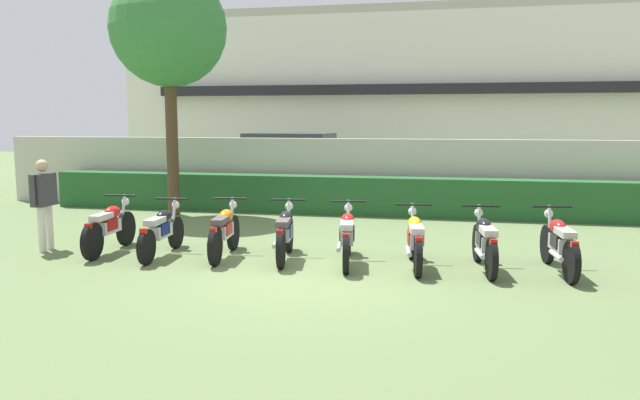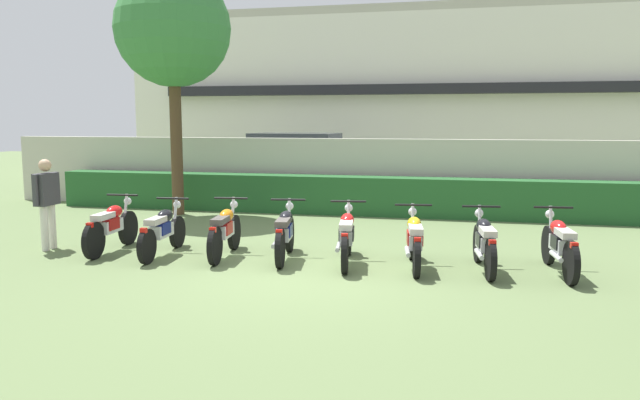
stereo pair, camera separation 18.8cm
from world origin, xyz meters
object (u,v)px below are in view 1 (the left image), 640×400
Objects in this scene: motorcycle_in_row_1 at (161,231)px; motorcycle_in_row_4 at (347,236)px; motorcycle_in_row_0 at (109,227)px; inspector_person at (44,197)px; parked_car at (294,163)px; motorcycle_in_row_3 at (285,233)px; tree_near_inspector at (169,30)px; motorcycle_in_row_6 at (485,242)px; motorcycle_in_row_2 at (224,231)px; motorcycle_in_row_7 at (559,244)px; motorcycle_in_row_5 at (415,240)px.

motorcycle_in_row_1 is 0.97× the size of motorcycle_in_row_4.
motorcycle_in_row_0 is 1.16× the size of inspector_person.
motorcycle_in_row_3 is at bearing -72.62° from parked_car.
motorcycle_in_row_1 is at bearing -67.29° from tree_near_inspector.
tree_near_inspector is 6.15m from motorcycle_in_row_1.
motorcycle_in_row_6 is (7.17, -4.22, -3.98)m from tree_near_inspector.
motorcycle_in_row_6 is (5.49, -9.54, -0.48)m from parked_car.
motorcycle_in_row_4 is 5.46m from inspector_person.
motorcycle_in_row_2 reaches higher than motorcycle_in_row_6.
inspector_person is at bearing -98.36° from parked_car.
inspector_person is (-5.43, -0.13, 0.50)m from motorcycle_in_row_4.
motorcycle_in_row_0 is at bearing 83.39° from motorcycle_in_row_6.
motorcycle_in_row_2 reaches higher than motorcycle_in_row_1.
motorcycle_in_row_1 is (1.03, -0.07, -0.02)m from motorcycle_in_row_0.
motorcycle_in_row_7 is at bearing -96.79° from motorcycle_in_row_4.
motorcycle_in_row_2 is 1.13× the size of inspector_person.
motorcycle_in_row_2 is 4.27m from motorcycle_in_row_6.
motorcycle_in_row_5 is 1.12× the size of inspector_person.
motorcycle_in_row_2 is 5.38m from motorcycle_in_row_7.
motorcycle_in_row_6 is (1.07, 0.04, 0.00)m from motorcycle_in_row_5.
motorcycle_in_row_6 is at bearing -95.58° from motorcycle_in_row_5.
motorcycle_in_row_0 is 1.00× the size of motorcycle_in_row_1.
parked_car is 2.41× the size of motorcycle_in_row_7.
motorcycle_in_row_3 is 4.41m from inspector_person.
motorcycle_in_row_1 is at bearing 90.16° from motorcycle_in_row_2.
motorcycle_in_row_2 is 0.96× the size of motorcycle_in_row_7.
inspector_person is at bearing 84.04° from motorcycle_in_row_6.
motorcycle_in_row_3 reaches higher than motorcycle_in_row_5.
motorcycle_in_row_3 is 2.15m from motorcycle_in_row_5.
tree_near_inspector is 3.16× the size of motorcycle_in_row_2.
motorcycle_in_row_0 is at bearing 84.62° from motorcycle_in_row_7.
inspector_person is (-3.32, -0.15, 0.51)m from motorcycle_in_row_2.
motorcycle_in_row_1 is 1.03× the size of motorcycle_in_row_6.
motorcycle_in_row_0 is at bearing 4.41° from inspector_person.
motorcycle_in_row_2 reaches higher than motorcycle_in_row_5.
parked_car is at bearing 28.66° from motorcycle_in_row_7.
motorcycle_in_row_5 is at bearing 0.73° from inspector_person.
parked_car is 2.50× the size of motorcycle_in_row_3.
motorcycle_in_row_3 is at bearing -94.19° from motorcycle_in_row_2.
inspector_person reaches higher than motorcycle_in_row_1.
motorcycle_in_row_3 is at bearing 82.02° from motorcycle_in_row_6.
tree_near_inspector is 3.58× the size of inspector_person.
motorcycle_in_row_4 is 1.07× the size of motorcycle_in_row_5.
motorcycle_in_row_6 is at bearing -56.18° from parked_car.
parked_car is at bearing -3.52° from motorcycle_in_row_1.
motorcycle_in_row_0 is 2.12m from motorcycle_in_row_2.
parked_car reaches higher than motorcycle_in_row_7.
tree_near_inspector is 6.98m from motorcycle_in_row_3.
motorcycle_in_row_0 is 1.03× the size of motorcycle_in_row_6.
parked_car reaches higher than motorcycle_in_row_3.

